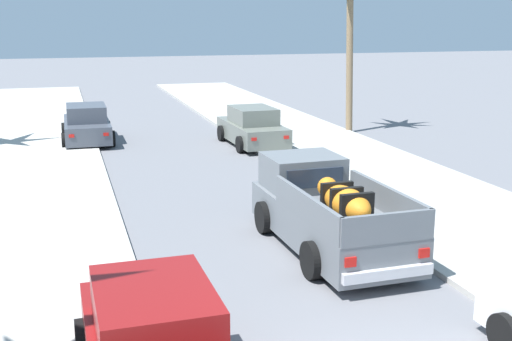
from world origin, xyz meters
name	(u,v)px	position (x,y,z in m)	size (l,w,h in m)	color
sidewalk_left	(16,198)	(-5.45, 12.00, 0.06)	(5.27, 60.00, 0.12)	#B2AFA8
sidewalk_right	(370,172)	(5.45, 12.00, 0.06)	(5.27, 60.00, 0.12)	#B2AFA8
curb_left	(62,195)	(-4.21, 12.00, 0.05)	(0.16, 60.00, 0.10)	silver
curb_right	(335,175)	(4.21, 12.00, 0.05)	(0.16, 60.00, 0.10)	silver
pickup_truck	(326,212)	(1.36, 5.97, 0.81)	(2.30, 5.25, 1.80)	slate
car_right_near	(252,128)	(3.15, 17.79, 0.71)	(2.14, 4.31, 1.54)	slate
car_right_mid	(87,125)	(-3.13, 20.40, 0.71)	(2.05, 4.27, 1.54)	#474C56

